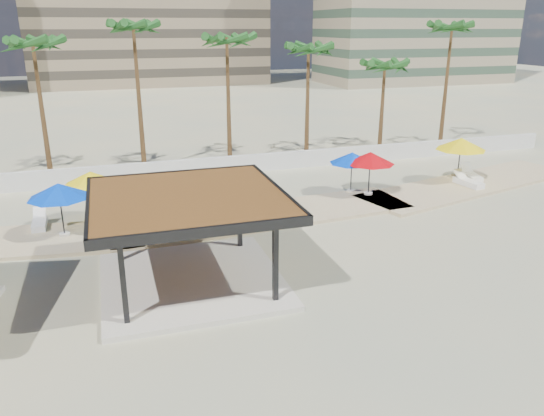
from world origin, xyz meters
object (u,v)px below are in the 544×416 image
(pavilion_central, at_px, (190,231))
(lounger_d, at_px, (471,176))
(umbrella_c, at_px, (370,158))
(lounger_c, at_px, (468,182))
(lounger_a, at_px, (39,223))
(lounger_b, at_px, (255,208))

(pavilion_central, relative_size, lounger_d, 3.09)
(lounger_d, bearing_deg, umbrella_c, 110.77)
(pavilion_central, distance_m, umbrella_c, 13.97)
(lounger_c, bearing_deg, pavilion_central, 104.80)
(umbrella_c, distance_m, lounger_c, 6.99)
(umbrella_c, bearing_deg, lounger_a, 178.71)
(lounger_b, xyz_separation_m, lounger_d, (14.92, 1.72, 0.01))
(pavilion_central, relative_size, umbrella_c, 1.96)
(lounger_a, relative_size, lounger_c, 0.88)
(pavilion_central, relative_size, lounger_b, 3.31)
(lounger_b, distance_m, lounger_d, 15.02)
(lounger_c, bearing_deg, umbrella_c, 80.67)
(lounger_d, bearing_deg, pavilion_central, 127.88)
(pavilion_central, xyz_separation_m, lounger_b, (4.59, 6.78, -1.79))
(lounger_d, bearing_deg, lounger_c, 150.98)
(umbrella_c, distance_m, lounger_d, 8.09)
(umbrella_c, xyz_separation_m, lounger_d, (7.80, 0.88, -1.96))
(pavilion_central, relative_size, lounger_a, 3.76)
(pavilion_central, bearing_deg, umbrella_c, 33.92)
(umbrella_c, height_order, lounger_d, umbrella_c)
(lounger_a, bearing_deg, lounger_c, -92.33)
(umbrella_c, height_order, lounger_b, umbrella_c)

